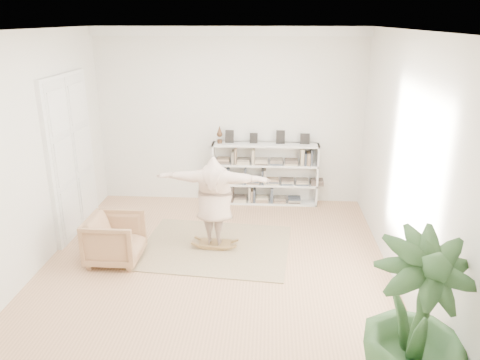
{
  "coord_description": "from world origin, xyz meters",
  "views": [
    {
      "loc": [
        0.82,
        -6.52,
        3.76
      ],
      "look_at": [
        0.38,
        0.4,
        1.34
      ],
      "focal_mm": 35.0,
      "sensor_mm": 36.0,
      "label": 1
    }
  ],
  "objects_px": {
    "bookshelf": "(265,174)",
    "armchair": "(115,239)",
    "houseplant": "(416,324)",
    "rocker_board": "(215,244)",
    "person": "(214,199)"
  },
  "relations": [
    {
      "from": "armchair",
      "to": "person",
      "type": "distance_m",
      "value": 1.73
    },
    {
      "from": "armchair",
      "to": "houseplant",
      "type": "xyz_separation_m",
      "value": [
        3.92,
        -2.67,
        0.53
      ]
    },
    {
      "from": "person",
      "to": "bookshelf",
      "type": "bearing_deg",
      "value": -105.84
    },
    {
      "from": "houseplant",
      "to": "rocker_board",
      "type": "bearing_deg",
      "value": 126.3
    },
    {
      "from": "bookshelf",
      "to": "armchair",
      "type": "distance_m",
      "value": 3.59
    },
    {
      "from": "armchair",
      "to": "rocker_board",
      "type": "height_order",
      "value": "armchair"
    },
    {
      "from": "rocker_board",
      "to": "houseplant",
      "type": "distance_m",
      "value": 4.1
    },
    {
      "from": "armchair",
      "to": "bookshelf",
      "type": "bearing_deg",
      "value": -40.8
    },
    {
      "from": "bookshelf",
      "to": "armchair",
      "type": "bearing_deg",
      "value": -131.25
    },
    {
      "from": "bookshelf",
      "to": "rocker_board",
      "type": "relative_size",
      "value": 3.92
    },
    {
      "from": "rocker_board",
      "to": "bookshelf",
      "type": "bearing_deg",
      "value": 74.16
    },
    {
      "from": "armchair",
      "to": "rocker_board",
      "type": "xyz_separation_m",
      "value": [
        1.55,
        0.56,
        -0.32
      ]
    },
    {
      "from": "armchair",
      "to": "person",
      "type": "relative_size",
      "value": 0.45
    },
    {
      "from": "rocker_board",
      "to": "houseplant",
      "type": "relative_size",
      "value": 0.31
    },
    {
      "from": "rocker_board",
      "to": "person",
      "type": "xyz_separation_m",
      "value": [
        0.0,
        0.0,
        0.84
      ]
    }
  ]
}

